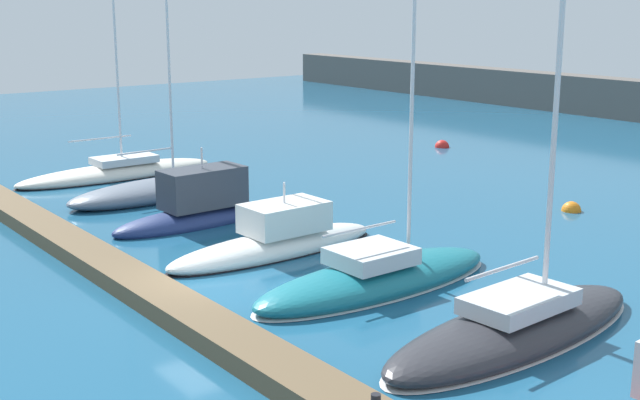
{
  "coord_description": "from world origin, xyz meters",
  "views": [
    {
      "loc": [
        21.0,
        -11.6,
        8.47
      ],
      "look_at": [
        0.48,
        3.9,
        2.4
      ],
      "focal_mm": 47.45,
      "sensor_mm": 36.0,
      "label": 1
    }
  ],
  "objects": [
    {
      "name": "ground_plane",
      "position": [
        0.0,
        0.0,
        0.0
      ],
      "size": [
        120.0,
        120.0,
        0.0
      ],
      "primitive_type": "plane",
      "color": "#1E567A"
    },
    {
      "name": "dock_pier",
      "position": [
        0.0,
        -1.56,
        0.27
      ],
      "size": [
        42.88,
        1.43,
        0.54
      ],
      "primitive_type": "cube",
      "color": "brown",
      "rests_on": "ground_plane"
    },
    {
      "name": "sailboat_ivory_nearest",
      "position": [
        -17.68,
        5.09,
        0.23
      ],
      "size": [
        2.73,
        10.35,
        15.46
      ],
      "rotation": [
        0.0,
        0.0,
        1.59
      ],
      "color": "silver",
      "rests_on": "ground_plane"
    },
    {
      "name": "sailboat_slate_second",
      "position": [
        -12.35,
        4.72,
        0.33
      ],
      "size": [
        3.51,
        8.92,
        13.8
      ],
      "rotation": [
        0.0,
        0.0,
        1.65
      ],
      "color": "slate",
      "rests_on": "ground_plane"
    },
    {
      "name": "motorboat_navy_third",
      "position": [
        -7.33,
        3.84,
        0.65
      ],
      "size": [
        2.22,
        6.9,
        3.33
      ],
      "rotation": [
        0.0,
        0.0,
        1.61
      ],
      "color": "navy",
      "rests_on": "ground_plane"
    },
    {
      "name": "motorboat_white_fourth",
      "position": [
        -2.25,
        4.09,
        0.41
      ],
      "size": [
        2.35,
        8.49,
        2.76
      ],
      "rotation": [
        0.0,
        0.0,
        1.6
      ],
      "color": "white",
      "rests_on": "ground_plane"
    },
    {
      "name": "sailboat_teal_fifth",
      "position": [
        2.6,
        4.44,
        0.34
      ],
      "size": [
        2.9,
        9.03,
        17.58
      ],
      "rotation": [
        0.0,
        0.0,
        1.59
      ],
      "color": "#19707F",
      "rests_on": "ground_plane"
    },
    {
      "name": "sailboat_charcoal_sixth",
      "position": [
        7.81,
        4.68,
        0.38
      ],
      "size": [
        3.29,
        9.56,
        20.26
      ],
      "rotation": [
        0.0,
        0.0,
        1.63
      ],
      "color": "#2D2D33",
      "rests_on": "ground_plane"
    },
    {
      "name": "mooring_buoy_orange",
      "position": [
        0.21,
        17.15,
        0.0
      ],
      "size": [
        0.81,
        0.81,
        0.81
      ],
      "primitive_type": "sphere",
      "color": "orange",
      "rests_on": "ground_plane"
    },
    {
      "name": "mooring_buoy_red",
      "position": [
        -14.21,
        24.11,
        0.0
      ],
      "size": [
        0.86,
        0.86,
        0.86
      ],
      "primitive_type": "sphere",
      "color": "red",
      "rests_on": "ground_plane"
    }
  ]
}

